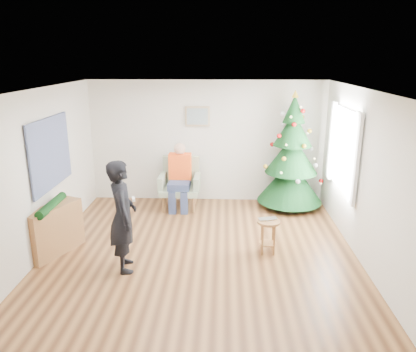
{
  "coord_description": "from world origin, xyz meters",
  "views": [
    {
      "loc": [
        0.37,
        -6.02,
        3.07
      ],
      "look_at": [
        0.1,
        0.6,
        1.1
      ],
      "focal_mm": 35.0,
      "sensor_mm": 36.0,
      "label": 1
    }
  ],
  "objects_px": {
    "armchair": "(180,189)",
    "christmas_tree": "(292,156)",
    "standing_man": "(123,216)",
    "console": "(54,230)",
    "stool": "(268,236)"
  },
  "relations": [
    {
      "from": "armchair",
      "to": "standing_man",
      "type": "height_order",
      "value": "standing_man"
    },
    {
      "from": "stool",
      "to": "standing_man",
      "type": "xyz_separation_m",
      "value": [
        -2.18,
        -0.6,
        0.55
      ]
    },
    {
      "from": "christmas_tree",
      "to": "stool",
      "type": "height_order",
      "value": "christmas_tree"
    },
    {
      "from": "armchair",
      "to": "christmas_tree",
      "type": "bearing_deg",
      "value": 3.54
    },
    {
      "from": "console",
      "to": "armchair",
      "type": "bearing_deg",
      "value": 73.68
    },
    {
      "from": "christmas_tree",
      "to": "armchair",
      "type": "height_order",
      "value": "christmas_tree"
    },
    {
      "from": "christmas_tree",
      "to": "stool",
      "type": "distance_m",
      "value": 2.39
    },
    {
      "from": "standing_man",
      "to": "console",
      "type": "height_order",
      "value": "standing_man"
    },
    {
      "from": "standing_man",
      "to": "console",
      "type": "relative_size",
      "value": 1.68
    },
    {
      "from": "stool",
      "to": "standing_man",
      "type": "distance_m",
      "value": 2.33
    },
    {
      "from": "armchair",
      "to": "standing_man",
      "type": "relative_size",
      "value": 0.62
    },
    {
      "from": "christmas_tree",
      "to": "stool",
      "type": "relative_size",
      "value": 4.36
    },
    {
      "from": "standing_man",
      "to": "armchair",
      "type": "bearing_deg",
      "value": -28.33
    },
    {
      "from": "armchair",
      "to": "standing_man",
      "type": "xyz_separation_m",
      "value": [
        -0.55,
        -2.61,
        0.45
      ]
    },
    {
      "from": "christmas_tree",
      "to": "console",
      "type": "relative_size",
      "value": 2.43
    }
  ]
}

